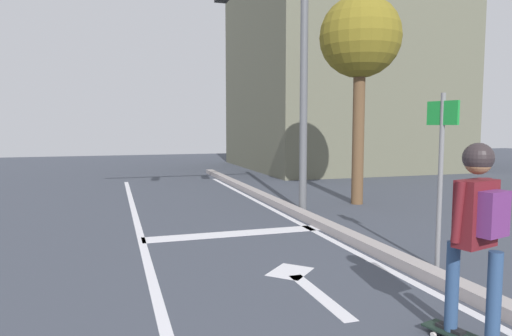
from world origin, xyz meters
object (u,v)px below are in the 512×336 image
Objects in this scene: traffic_signal_mast at (238,26)px; roadside_tree at (360,40)px; skater at (478,217)px; street_sign_post at (441,155)px.

traffic_signal_mast reaches higher than roadside_tree.
skater is 0.72× the size of street_sign_post.
skater is 0.31× the size of traffic_signal_mast.
traffic_signal_mast is 3.07m from roadside_tree.
street_sign_post is at bearing -107.99° from roadside_tree.
traffic_signal_mast is 4.95m from street_sign_post.
skater is at bearing -122.09° from street_sign_post.
traffic_signal_mast is at bearing 110.38° from street_sign_post.
roadside_tree reaches higher than street_sign_post.
traffic_signal_mast is (-0.36, 5.95, 2.68)m from skater.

